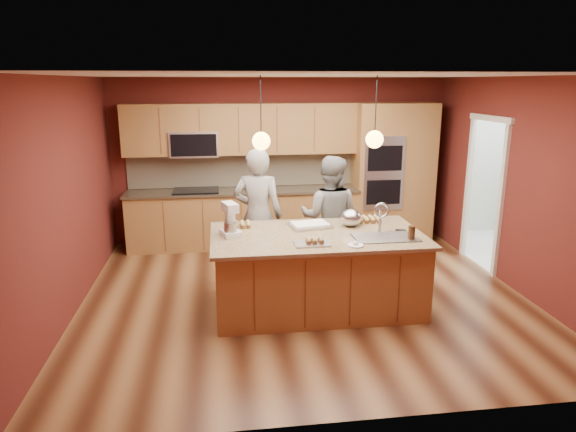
{
  "coord_description": "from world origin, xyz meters",
  "views": [
    {
      "loc": [
        -1.02,
        -5.95,
        2.64
      ],
      "look_at": [
        -0.23,
        -0.1,
        1.08
      ],
      "focal_mm": 32.0,
      "sensor_mm": 36.0,
      "label": 1
    }
  ],
  "objects": [
    {
      "name": "floor",
      "position": [
        0.0,
        0.0,
        0.0
      ],
      "size": [
        5.5,
        5.5,
        0.0
      ],
      "primitive_type": "plane",
      "color": "#401F10",
      "rests_on": "ground"
    },
    {
      "name": "ceiling",
      "position": [
        0.0,
        0.0,
        2.7
      ],
      "size": [
        5.5,
        5.5,
        0.0
      ],
      "primitive_type": "plane",
      "rotation": [
        3.14,
        0.0,
        0.0
      ],
      "color": "silver",
      "rests_on": "ground"
    },
    {
      "name": "wall_back",
      "position": [
        0.0,
        2.5,
        1.35
      ],
      "size": [
        5.5,
        0.0,
        5.5
      ],
      "primitive_type": "plane",
      "rotation": [
        1.57,
        0.0,
        0.0
      ],
      "color": "#561B16",
      "rests_on": "ground"
    },
    {
      "name": "wall_front",
      "position": [
        0.0,
        -2.5,
        1.35
      ],
      "size": [
        5.5,
        0.0,
        5.5
      ],
      "primitive_type": "plane",
      "rotation": [
        -1.57,
        0.0,
        0.0
      ],
      "color": "#561B16",
      "rests_on": "ground"
    },
    {
      "name": "wall_left",
      "position": [
        -2.75,
        0.0,
        1.35
      ],
      "size": [
        0.0,
        5.0,
        5.0
      ],
      "primitive_type": "plane",
      "rotation": [
        1.57,
        0.0,
        1.57
      ],
      "color": "#561B16",
      "rests_on": "ground"
    },
    {
      "name": "wall_right",
      "position": [
        2.75,
        0.0,
        1.35
      ],
      "size": [
        0.0,
        5.0,
        5.0
      ],
      "primitive_type": "plane",
      "rotation": [
        1.57,
        0.0,
        -1.57
      ],
      "color": "#561B16",
      "rests_on": "ground"
    },
    {
      "name": "cabinet_run",
      "position": [
        -0.68,
        2.25,
        0.98
      ],
      "size": [
        3.74,
        0.64,
        2.3
      ],
      "color": "olive",
      "rests_on": "floor"
    },
    {
      "name": "oven_column",
      "position": [
        1.85,
        2.19,
        1.15
      ],
      "size": [
        1.3,
        0.62,
        2.3
      ],
      "color": "olive",
      "rests_on": "floor"
    },
    {
      "name": "doorway_trim",
      "position": [
        2.73,
        0.8,
        1.05
      ],
      "size": [
        0.08,
        1.11,
        2.2
      ],
      "primitive_type": null,
      "color": "silver",
      "rests_on": "wall_right"
    },
    {
      "name": "pendant_left",
      "position": [
        -0.55,
        -0.31,
        2.0
      ],
      "size": [
        0.2,
        0.2,
        0.8
      ],
      "color": "black",
      "rests_on": "ceiling"
    },
    {
      "name": "pendant_right",
      "position": [
        0.73,
        -0.31,
        2.0
      ],
      "size": [
        0.2,
        0.2,
        0.8
      ],
      "color": "black",
      "rests_on": "ceiling"
    },
    {
      "name": "island",
      "position": [
        0.11,
        -0.32,
        0.47
      ],
      "size": [
        2.47,
        1.38,
        1.29
      ],
      "color": "olive",
      "rests_on": "floor"
    },
    {
      "name": "person_left",
      "position": [
        -0.53,
        0.63,
        0.91
      ],
      "size": [
        0.74,
        0.58,
        1.81
      ],
      "primitive_type": "imported",
      "rotation": [
        0.0,
        0.0,
        2.9
      ],
      "color": "black",
      "rests_on": "floor"
    },
    {
      "name": "person_right",
      "position": [
        0.44,
        0.63,
        0.84
      ],
      "size": [
        0.99,
        0.89,
        1.69
      ],
      "primitive_type": "imported",
      "rotation": [
        0.0,
        0.0,
        2.78
      ],
      "color": "gray",
      "rests_on": "floor"
    },
    {
      "name": "stand_mixer",
      "position": [
        -0.91,
        -0.23,
        1.07
      ],
      "size": [
        0.27,
        0.32,
        0.38
      ],
      "rotation": [
        0.0,
        0.0,
        0.32
      ],
      "color": "white",
      "rests_on": "island"
    },
    {
      "name": "sheet_cake",
      "position": [
        0.06,
        0.0,
        0.93
      ],
      "size": [
        0.54,
        0.44,
        0.05
      ],
      "rotation": [
        0.0,
        0.0,
        0.18
      ],
      "color": "silver",
      "rests_on": "island"
    },
    {
      "name": "cooling_rack",
      "position": [
        -0.04,
        -0.68,
        0.92
      ],
      "size": [
        0.39,
        0.28,
        0.02
      ],
      "primitive_type": "cube",
      "rotation": [
        0.0,
        0.0,
        0.02
      ],
      "color": "#B2B3B9",
      "rests_on": "island"
    },
    {
      "name": "mixing_bowl",
      "position": [
        0.56,
        -0.04,
        1.01
      ],
      "size": [
        0.26,
        0.26,
        0.22
      ],
      "primitive_type": "ellipsoid",
      "color": "#AFB1B6",
      "rests_on": "island"
    },
    {
      "name": "plate",
      "position": [
        0.41,
        -0.82,
        0.92
      ],
      "size": [
        0.17,
        0.17,
        0.01
      ],
      "primitive_type": "cylinder",
      "color": "silver",
      "rests_on": "island"
    },
    {
      "name": "tumbler",
      "position": [
        1.1,
        -0.67,
        0.99
      ],
      "size": [
        0.08,
        0.08,
        0.16
      ],
      "primitive_type": "cylinder",
      "color": "#361E0E",
      "rests_on": "island"
    },
    {
      "name": "phone",
      "position": [
        1.1,
        -0.32,
        0.92
      ],
      "size": [
        0.14,
        0.1,
        0.01
      ],
      "primitive_type": "cube",
      "rotation": [
        0.0,
        0.0,
        -0.3
      ],
      "color": "black",
      "rests_on": "island"
    },
    {
      "name": "cupcakes_left",
      "position": [
        -0.8,
        0.1,
        0.94
      ],
      "size": [
        0.29,
        0.22,
        0.07
      ],
      "primitive_type": null,
      "color": "tan",
      "rests_on": "island"
    },
    {
      "name": "cupcakes_rack",
      "position": [
        -0.02,
        -0.72,
        0.96
      ],
      "size": [
        0.21,
        0.14,
        0.06
      ],
      "primitive_type": null,
      "color": "tan",
      "rests_on": "island"
    },
    {
      "name": "cupcakes_right",
      "position": [
        0.83,
        0.12,
        0.94
      ],
      "size": [
        0.31,
        0.24,
        0.07
      ],
      "primitive_type": null,
      "color": "tan",
      "rests_on": "island"
    },
    {
      "name": "washer",
      "position": [
        4.2,
        0.84,
        0.5
      ],
      "size": [
        0.71,
        0.72,
        1.01
      ],
      "primitive_type": "cube",
      "rotation": [
        0.0,
        0.0,
        0.13
      ],
      "color": "white",
      "rests_on": "floor"
    },
    {
      "name": "dryer",
      "position": [
        4.21,
        1.59,
        0.49
      ],
      "size": [
        0.77,
        0.78,
        0.97
      ],
      "primitive_type": "cube",
      "rotation": [
        0.0,
        0.0,
        -0.33
      ],
      "color": "white",
      "rests_on": "floor"
    }
  ]
}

